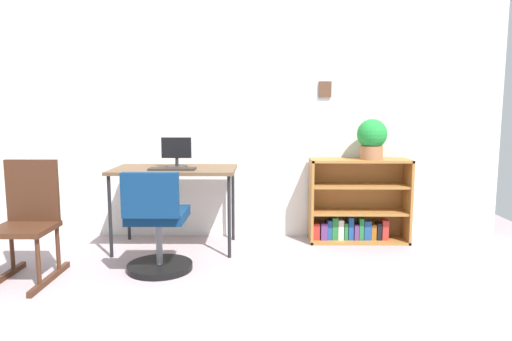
{
  "coord_description": "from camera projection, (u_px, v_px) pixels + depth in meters",
  "views": [
    {
      "loc": [
        0.24,
        -2.46,
        1.28
      ],
      "look_at": [
        0.2,
        1.33,
        0.77
      ],
      "focal_mm": 32.39,
      "sensor_mm": 36.0,
      "label": 1
    }
  ],
  "objects": [
    {
      "name": "office_chair",
      "position": [
        157.0,
        229.0,
        3.6
      ],
      "size": [
        0.52,
        0.55,
        0.82
      ],
      "color": "black",
      "rests_on": "ground_plane"
    },
    {
      "name": "ground_plane",
      "position": [
        218.0,
        337.0,
        2.61
      ],
      "size": [
        6.24,
        6.24,
        0.0
      ],
      "primitive_type": "plane",
      "color": "#A59197"
    },
    {
      "name": "desk",
      "position": [
        175.0,
        174.0,
        4.19
      ],
      "size": [
        1.11,
        0.63,
        0.75
      ],
      "color": "brown",
      "rests_on": "ground_plane"
    },
    {
      "name": "wall_back",
      "position": [
        236.0,
        116.0,
        4.58
      ],
      "size": [
        5.2,
        0.12,
        2.43
      ],
      "color": "silver",
      "rests_on": "ground_plane"
    },
    {
      "name": "bookshelf_low",
      "position": [
        356.0,
        205.0,
        4.49
      ],
      "size": [
        0.95,
        0.3,
        0.81
      ],
      "color": "#A16A31",
      "rests_on": "ground_plane"
    },
    {
      "name": "rocking_chair",
      "position": [
        28.0,
        220.0,
        3.47
      ],
      "size": [
        0.42,
        0.64,
        0.9
      ],
      "color": "#432516",
      "rests_on": "ground_plane"
    },
    {
      "name": "keyboard",
      "position": [
        172.0,
        169.0,
        4.05
      ],
      "size": [
        0.41,
        0.15,
        0.02
      ],
      "primitive_type": "cube",
      "color": "#2F2722",
      "rests_on": "desk"
    },
    {
      "name": "monitor",
      "position": [
        177.0,
        153.0,
        4.22
      ],
      "size": [
        0.27,
        0.19,
        0.27
      ],
      "color": "#262628",
      "rests_on": "desk"
    },
    {
      "name": "potted_plant_on_shelf",
      "position": [
        372.0,
        138.0,
        4.35
      ],
      "size": [
        0.28,
        0.28,
        0.38
      ],
      "color": "#9E6642",
      "rests_on": "bookshelf_low"
    }
  ]
}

